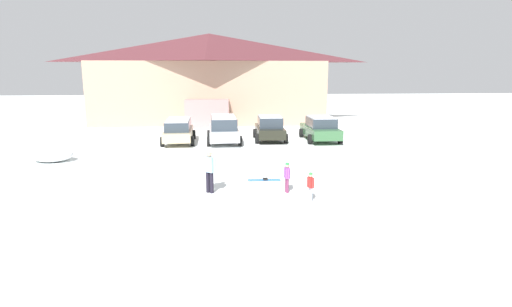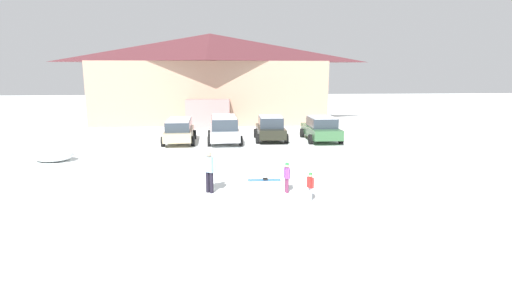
% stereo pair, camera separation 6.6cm
% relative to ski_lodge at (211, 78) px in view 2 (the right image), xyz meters
% --- Properties ---
extents(ground, '(160.00, 160.00, 0.00)m').
position_rel_ski_lodge_xyz_m(ground, '(2.44, -27.73, -4.14)').
color(ground, white).
extents(ski_lodge, '(21.66, 10.29, 8.16)m').
position_rel_ski_lodge_xyz_m(ski_lodge, '(0.00, 0.00, 0.00)').
color(ski_lodge, tan).
rests_on(ski_lodge, ground).
extents(parked_beige_suv, '(2.15, 4.62, 1.57)m').
position_rel_ski_lodge_xyz_m(parked_beige_suv, '(-1.94, -11.98, -3.29)').
color(parked_beige_suv, tan).
rests_on(parked_beige_suv, ground).
extents(parked_silver_wagon, '(2.26, 4.72, 1.76)m').
position_rel_ski_lodge_xyz_m(parked_silver_wagon, '(1.02, -12.13, -3.20)').
color(parked_silver_wagon, silver).
rests_on(parked_silver_wagon, ground).
extents(parked_black_sedan, '(2.24, 4.15, 1.70)m').
position_rel_ski_lodge_xyz_m(parked_black_sedan, '(4.17, -11.65, -3.29)').
color(parked_black_sedan, black).
rests_on(parked_black_sedan, ground).
extents(parked_green_coupe, '(2.29, 4.69, 1.66)m').
position_rel_ski_lodge_xyz_m(parked_green_coupe, '(7.60, -12.02, -3.30)').
color(parked_green_coupe, '#36643C').
rests_on(parked_green_coupe, ground).
extents(skier_child_in_red_jacket, '(0.21, 0.38, 1.05)m').
position_rel_ski_lodge_xyz_m(skier_child_in_red_jacket, '(3.85, -25.07, -3.55)').
color(skier_child_in_red_jacket, '#9AB0C9').
rests_on(skier_child_in_red_jacket, ground).
extents(skier_child_in_purple_jacket, '(0.21, 0.43, 1.16)m').
position_rel_ski_lodge_xyz_m(skier_child_in_purple_jacket, '(3.21, -23.91, -3.48)').
color(skier_child_in_purple_jacket, '#752F53').
rests_on(skier_child_in_purple_jacket, ground).
extents(skier_adult_in_blue_parka, '(0.51, 0.44, 1.67)m').
position_rel_ski_lodge_xyz_m(skier_adult_in_blue_parka, '(0.27, -23.64, -3.20)').
color(skier_adult_in_blue_parka, black).
rests_on(skier_adult_in_blue_parka, ground).
extents(pair_of_skis, '(1.40, 0.31, 0.08)m').
position_rel_ski_lodge_xyz_m(pair_of_skis, '(2.57, -22.04, -4.12)').
color(pair_of_skis, blue).
rests_on(pair_of_skis, ground).
extents(plowed_snow_pile, '(2.05, 1.64, 0.68)m').
position_rel_ski_lodge_xyz_m(plowed_snow_pile, '(-7.96, -17.23, -3.80)').
color(plowed_snow_pile, white).
rests_on(plowed_snow_pile, ground).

